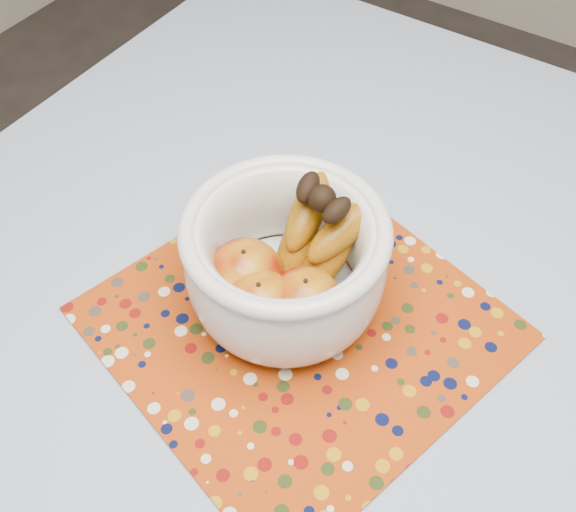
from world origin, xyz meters
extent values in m
cube|color=brown|center=(0.00, 0.00, 0.73)|extent=(1.20, 1.20, 0.04)
cylinder|color=brown|center=(-0.53, 0.53, 0.35)|extent=(0.06, 0.06, 0.71)
cube|color=slate|center=(0.00, 0.00, 0.76)|extent=(1.32, 1.32, 0.01)
cube|color=#9B3208|center=(-0.10, 0.00, 0.76)|extent=(0.50, 0.50, 0.00)
cylinder|color=silver|center=(-0.13, 0.02, 0.77)|extent=(0.11, 0.11, 0.01)
cylinder|color=silver|center=(-0.13, 0.02, 0.78)|extent=(0.17, 0.17, 0.01)
torus|color=silver|center=(-0.13, 0.02, 0.89)|extent=(0.23, 0.23, 0.02)
ellipsoid|color=#710B04|center=(-0.16, -0.02, 0.83)|extent=(0.09, 0.09, 0.08)
ellipsoid|color=#710B04|center=(-0.09, -0.01, 0.82)|extent=(0.08, 0.08, 0.07)
ellipsoid|color=#710B04|center=(-0.13, -0.04, 0.83)|extent=(0.08, 0.08, 0.08)
sphere|color=black|center=(-0.12, 0.06, 0.91)|extent=(0.03, 0.03, 0.03)
camera|label=1|loc=(0.13, -0.38, 1.42)|focal=42.00mm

